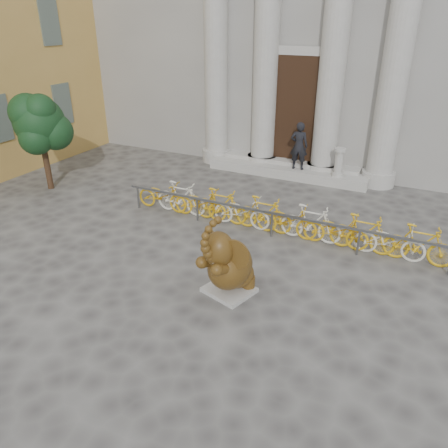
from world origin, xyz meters
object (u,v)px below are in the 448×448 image
at_px(bike_rack, 275,216).
at_px(pedestrian, 299,146).
at_px(tree, 40,124).
at_px(elephant_statue, 228,265).

distance_m(bike_rack, pedestrian, 4.70).
height_order(tree, pedestrian, tree).
relative_size(tree, pedestrian, 1.89).
bearing_deg(pedestrian, bike_rack, 92.95).
relative_size(elephant_statue, tree, 0.59).
bearing_deg(tree, elephant_statue, -19.68).
bearing_deg(pedestrian, elephant_statue, 89.77).
distance_m(bike_rack, tree, 8.34).
distance_m(elephant_statue, bike_rack, 3.18).
distance_m(elephant_statue, pedestrian, 7.81).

